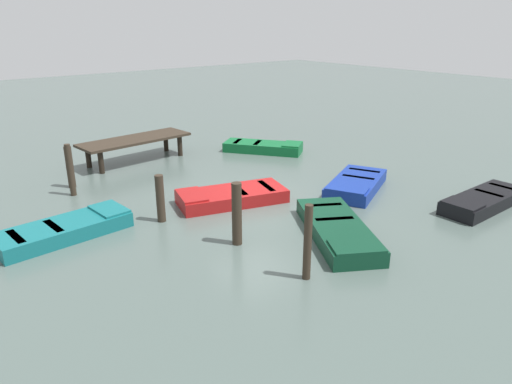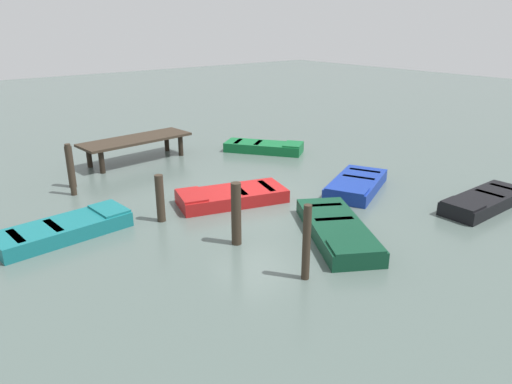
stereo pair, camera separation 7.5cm
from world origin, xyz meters
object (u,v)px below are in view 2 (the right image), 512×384
dock_segment (136,141)px  mooring_piling_far_left (160,198)px  rowboat_teal (65,229)px  rowboat_dark_green (337,230)px  rowboat_green (264,147)px  rowboat_red (231,196)px  mooring_piling_center (71,170)px  rowboat_black (484,201)px  mooring_piling_far_right (306,243)px  rowboat_blue (356,184)px  mooring_piling_near_left (71,167)px  mooring_piling_mid_right (236,214)px

dock_segment → mooring_piling_far_left: bearing=-114.2°
rowboat_teal → rowboat_dark_green: bearing=-43.8°
rowboat_green → rowboat_red: (-4.67, -4.01, -0.00)m
mooring_piling_center → rowboat_dark_green: bearing=-60.2°
rowboat_teal → rowboat_black: same height
rowboat_black → mooring_piling_far_right: bearing=-2.8°
rowboat_teal → rowboat_green: bearing=14.3°
rowboat_blue → mooring_piling_near_left: (-7.32, 6.32, 0.50)m
rowboat_dark_green → mooring_piling_near_left: (-4.10, 8.39, 0.50)m
mooring_piling_far_right → mooring_piling_far_left: mooring_piling_far_right is taller
rowboat_red → mooring_piling_far_right: mooring_piling_far_right is taller
rowboat_black → mooring_piling_center: 13.00m
rowboat_dark_green → mooring_piling_far_right: size_ratio=2.19×
rowboat_green → rowboat_blue: bearing=-43.2°
mooring_piling_far_right → mooring_piling_center: bearing=104.4°
rowboat_teal → mooring_piling_far_left: mooring_piling_far_left is taller
rowboat_dark_green → mooring_piling_far_left: mooring_piling_far_left is taller
rowboat_red → mooring_piling_center: size_ratio=2.10×
mooring_piling_mid_right → mooring_piling_center: (-2.04, 6.23, 0.03)m
rowboat_black → mooring_piling_mid_right: 7.88m
rowboat_red → mooring_piling_far_right: bearing=89.9°
mooring_piling_far_left → mooring_piling_near_left: bearing=102.3°
dock_segment → mooring_piling_far_left: size_ratio=3.30×
rowboat_black → mooring_piling_center: (-9.41, 8.95, 0.64)m
rowboat_green → mooring_piling_far_left: 8.12m
rowboat_dark_green → rowboat_black: bearing=105.5°
rowboat_teal → rowboat_red: bearing=-13.4°
mooring_piling_near_left → mooring_piling_far_right: bearing=-78.2°
rowboat_blue → mooring_piling_mid_right: mooring_piling_mid_right is taller
rowboat_blue → rowboat_dark_green: size_ratio=0.88×
rowboat_red → mooring_piling_near_left: size_ratio=2.50×
rowboat_green → mooring_piling_mid_right: 9.02m
mooring_piling_far_left → mooring_piling_mid_right: bearing=-72.2°
dock_segment → rowboat_blue: 8.94m
rowboat_blue → rowboat_green: same height
rowboat_teal → mooring_piling_near_left: size_ratio=2.40×
rowboat_dark_green → mooring_piling_mid_right: mooring_piling_mid_right is taller
mooring_piling_far_right → mooring_piling_near_left: bearing=101.8°
rowboat_green → rowboat_dark_green: size_ratio=0.87×
dock_segment → rowboat_red: dock_segment is taller
mooring_piling_far_left → rowboat_blue: bearing=-15.8°
rowboat_black → mooring_piling_far_left: size_ratio=2.44×
rowboat_teal → mooring_piling_center: size_ratio=2.02×
rowboat_green → mooring_piling_near_left: size_ratio=2.34×
dock_segment → rowboat_blue: size_ratio=1.34×
rowboat_green → mooring_piling_far_left: mooring_piling_far_left is taller
rowboat_teal → mooring_piling_far_right: size_ratio=1.97×
rowboat_blue → mooring_piling_far_left: 6.60m
rowboat_black → rowboat_red: 7.75m
dock_segment → mooring_piling_mid_right: 8.70m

